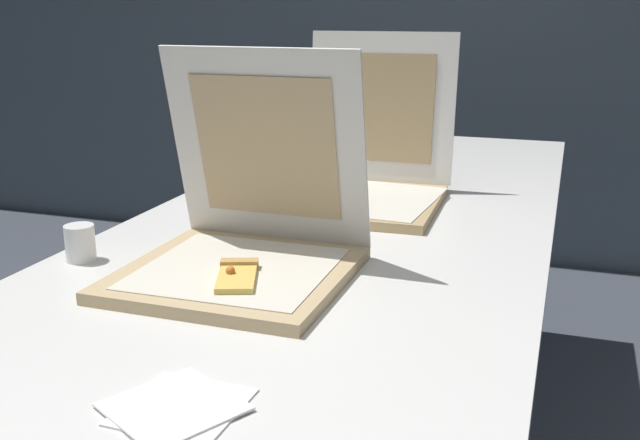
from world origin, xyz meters
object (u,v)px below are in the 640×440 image
Objects in this scene: table at (338,241)px; cup_white_mid at (214,192)px; pizza_box_front at (243,244)px; cup_white_near_left at (80,243)px; napkin_pile at (178,407)px; pizza_box_middle at (364,179)px; cup_white_far at (302,167)px.

cup_white_mid is at bearing 172.23° from table.
pizza_box_front reaches higher than cup_white_near_left.
napkin_pile is at bearing -43.71° from cup_white_near_left.
cup_white_near_left reaches higher than napkin_pile.
pizza_box_middle is 6.49× the size of cup_white_far.
cup_white_far is (-0.16, 0.76, -0.02)m from pizza_box_front.
cup_white_mid reaches higher than table.
cup_white_near_left is at bearing -134.24° from table.
pizza_box_front reaches higher than cup_white_mid.
pizza_box_front is 0.88× the size of pizza_box_middle.
cup_white_far is at bearing 120.40° from table.
cup_white_mid is (-0.33, 0.05, 0.08)m from table.
cup_white_mid is 0.95m from napkin_pile.
cup_white_mid is at bearing 113.83° from napkin_pile.
cup_white_mid is at bearing -156.53° from pizza_box_middle.
cup_white_near_left is 0.62m from napkin_pile.
napkin_pile is at bearing -74.87° from pizza_box_front.
cup_white_near_left is 0.80m from cup_white_far.
cup_white_near_left is (-0.33, -0.03, -0.02)m from pizza_box_front.
cup_white_far is at bearing 78.22° from cup_white_near_left.
cup_white_mid is 0.36m from cup_white_far.
table is 35.73× the size of cup_white_far.
pizza_box_middle is at bearing 56.83° from cup_white_near_left.
cup_white_far is at bearing 139.63° from pizza_box_middle.
pizza_box_front reaches higher than cup_white_far.
pizza_box_middle is at bearing 83.78° from pizza_box_front.
pizza_box_front is at bearing 5.52° from cup_white_near_left.
cup_white_far reaches higher than table.
cup_white_mid is (-0.27, 0.41, -0.02)m from pizza_box_front.
cup_white_mid and cup_white_near_left have the same top height.
pizza_box_front is (-0.06, -0.37, 0.10)m from table.
cup_white_far is (-0.23, 0.39, 0.08)m from table.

